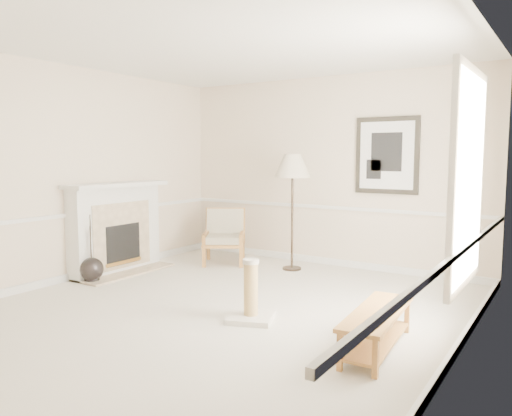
{
  "coord_description": "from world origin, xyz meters",
  "views": [
    {
      "loc": [
        3.28,
        -4.32,
        1.71
      ],
      "look_at": [
        0.02,
        0.7,
        1.07
      ],
      "focal_mm": 35.0,
      "sensor_mm": 36.0,
      "label": 1
    }
  ],
  "objects": [
    {
      "name": "floor_vase",
      "position": [
        -2.15,
        -0.01,
        0.17
      ],
      "size": [
        0.32,
        0.32,
        0.92
      ],
      "rotation": [
        0.0,
        0.0,
        0.43
      ],
      "color": "black",
      "rests_on": "ground"
    },
    {
      "name": "floor_lamp",
      "position": [
        -0.26,
        2.12,
        1.5
      ],
      "size": [
        0.58,
        0.58,
        1.72
      ],
      "rotation": [
        0.0,
        0.0,
        -0.08
      ],
      "color": "black",
      "rests_on": "ground"
    },
    {
      "name": "fireplace",
      "position": [
        -2.34,
        0.6,
        0.64
      ],
      "size": [
        0.64,
        1.64,
        1.31
      ],
      "color": "white",
      "rests_on": "ground"
    },
    {
      "name": "bench",
      "position": [
        1.87,
        -0.19,
        0.24
      ],
      "size": [
        0.47,
        1.27,
        0.35
      ],
      "rotation": [
        0.0,
        0.0,
        0.08
      ],
      "color": "#AD8338",
      "rests_on": "ground"
    },
    {
      "name": "ground",
      "position": [
        0.0,
        0.0,
        0.0
      ],
      "size": [
        5.5,
        5.5,
        0.0
      ],
      "primitive_type": "plane",
      "color": "silver",
      "rests_on": "ground"
    },
    {
      "name": "scratching_post",
      "position": [
        0.5,
        -0.13,
        0.2
      ],
      "size": [
        0.58,
        0.58,
        0.64
      ],
      "rotation": [
        0.0,
        0.0,
        0.36
      ],
      "color": "silver",
      "rests_on": "ground"
    },
    {
      "name": "armchair",
      "position": [
        -1.41,
        1.98,
        0.46
      ],
      "size": [
        0.9,
        0.92,
        0.85
      ],
      "rotation": [
        0.0,
        0.0,
        0.55
      ],
      "color": "#AD8338",
      "rests_on": "ground"
    },
    {
      "name": "room",
      "position": [
        0.14,
        0.08,
        1.87
      ],
      "size": [
        5.04,
        5.54,
        2.92
      ],
      "color": "beige",
      "rests_on": "ground"
    }
  ]
}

